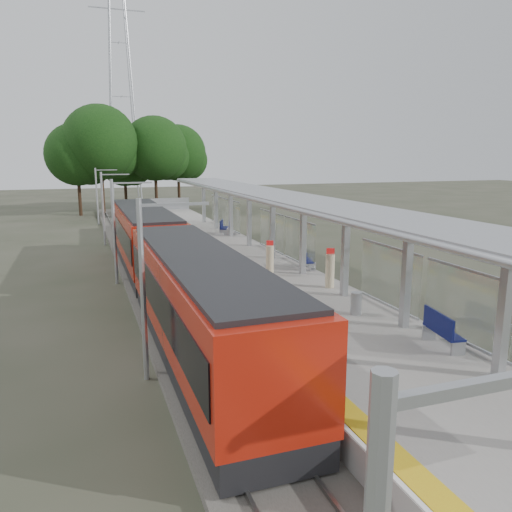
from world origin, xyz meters
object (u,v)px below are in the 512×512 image
Objects in this scene: bench_mid at (306,259)px; bench_far at (223,227)px; info_pillar_near at (330,271)px; info_pillar_far at (270,260)px; train at (164,259)px; bench_near at (441,329)px; litter_bin at (356,303)px.

bench_far is (-0.89, 12.12, 0.04)m from bench_mid.
info_pillar_near is at bearing -84.84° from bench_mid.
train is at bearing -160.52° from info_pillar_far.
bench_near is 1.00× the size of info_pillar_far.
info_pillar_far reaches higher than bench_far.
train reaches higher than info_pillar_near.
info_pillar_near is 3.41m from info_pillar_far.
train reaches higher than bench_far.
info_pillar_near is (-0.58, -3.66, 0.25)m from bench_mid.
train is 16.68× the size of info_pillar_far.
litter_bin is (0.75, -6.63, -0.31)m from info_pillar_far.
litter_bin is at bearing -62.00° from info_pillar_far.
train is 4.96m from info_pillar_far.
bench_near reaches higher than bench_mid.
info_pillar_far reaches higher than litter_bin.
info_pillar_near is at bearing -26.03° from train.
bench_near is 1.07× the size of bench_far.
info_pillar_far is (-1.28, -12.77, 0.18)m from bench_far.
bench_mid is at bearing 78.90° from litter_bin.
info_pillar_near is (6.54, -3.19, -0.31)m from train.
bench_near is at bearing -60.26° from info_pillar_far.
litter_bin is (-0.54, -19.40, -0.13)m from bench_far.
litter_bin is at bearing -82.61° from info_pillar_near.
info_pillar_far is at bearing 138.48° from info_pillar_near.
info_pillar_near is 1.04× the size of info_pillar_far.
bench_mid is 2.28m from info_pillar_far.
bench_far is (6.23, 12.59, -0.52)m from train.
bench_mid is at bearing 3.78° from train.
info_pillar_far is (-1.47, 10.22, 0.14)m from bench_near.
info_pillar_far reaches higher than bench_near.
info_pillar_near is at bearing 76.82° from litter_bin.
litter_bin is at bearing -50.14° from train.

